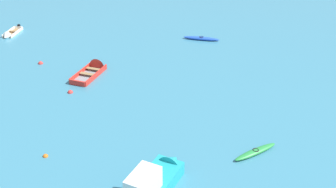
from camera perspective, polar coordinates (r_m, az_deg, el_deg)
rowboat_white_near_right at (r=43.33m, az=-20.75°, el=7.52°), size 1.01×3.10×0.85m
kayak_green_foreground_center at (r=24.71m, az=11.78°, el=-7.67°), size 2.54×2.39×0.29m
rowboat_red_back_row_center at (r=34.07m, az=-9.86°, el=3.43°), size 2.01×4.03×1.31m
kayak_blue_near_left at (r=39.77m, az=4.56°, el=7.54°), size 3.43×0.69×0.32m
motor_launch_turquoise_far_back at (r=21.30m, az=-2.19°, el=-12.21°), size 2.94×5.83×2.15m
mooring_buoy_far_field at (r=25.05m, az=-16.28°, el=-8.13°), size 0.30×0.30×0.30m
mooring_buoy_outer_edge at (r=31.20m, az=-13.11°, el=0.19°), size 0.39×0.39×0.39m
mooring_buoy_between_boats_left at (r=36.40m, az=-16.90°, el=3.96°), size 0.40×0.40×0.40m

